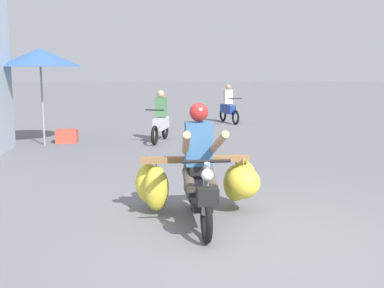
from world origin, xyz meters
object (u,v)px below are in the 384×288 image
Objects in this scene: motorbike_main_loaded at (203,179)px; market_umbrella_near_shop at (40,57)px; motorbike_distant_ahead_right at (161,121)px; produce_crate at (67,136)px; motorbike_distant_ahead_left at (228,107)px.

market_umbrella_near_shop reaches higher than motorbike_main_loaded.
motorbike_distant_ahead_right is 2.81× the size of produce_crate.
motorbike_distant_ahead_left and motorbike_distant_ahead_right have the same top height.
motorbike_distant_ahead_left is 4.90m from motorbike_distant_ahead_right.
motorbike_main_loaded is 1.15× the size of motorbike_distant_ahead_right.
market_umbrella_near_shop is at bearing -174.53° from motorbike_distant_ahead_right.
motorbike_distant_ahead_left is at bearing 38.22° from market_umbrella_near_shop.
produce_crate is (0.52, 0.34, -2.08)m from market_umbrella_near_shop.
motorbike_main_loaded is 7.35m from market_umbrella_near_shop.
market_umbrella_near_shop is (-5.65, -4.45, 1.69)m from motorbike_distant_ahead_left.
motorbike_distant_ahead_left is at bearing 38.74° from produce_crate.
market_umbrella_near_shop reaches higher than produce_crate.
motorbike_distant_ahead_left is at bearing 58.04° from motorbike_distant_ahead_right.
motorbike_distant_ahead_right is at bearing 5.47° from market_umbrella_near_shop.
produce_crate is at bearing 113.82° from motorbike_main_loaded.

